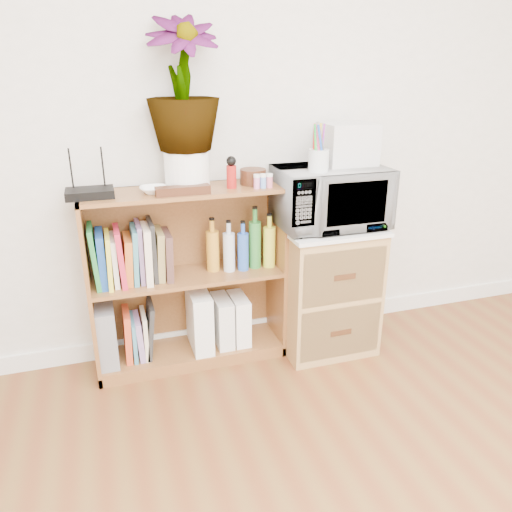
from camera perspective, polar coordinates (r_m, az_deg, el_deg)
name	(u,v)px	position (r m, az deg, el deg)	size (l,w,h in m)	color
skirting_board	(245,328)	(3.01, -1.22, -8.20)	(4.00, 0.02, 0.10)	white
bookshelf	(188,279)	(2.62, -7.77, -2.60)	(1.00, 0.30, 0.95)	brown
wicker_unit	(324,288)	(2.82, 7.83, -3.65)	(0.50, 0.45, 0.70)	#9E7542
microwave	(330,197)	(2.64, 8.48, 6.68)	(0.56, 0.38, 0.31)	silver
pen_cup	(318,160)	(2.48, 7.15, 10.78)	(0.10, 0.10, 0.11)	silver
small_appliance	(347,144)	(2.68, 10.40, 12.50)	(0.27, 0.22, 0.21)	silver
router	(90,193)	(2.42, -18.45, 6.83)	(0.21, 0.15, 0.04)	black
white_bowl	(154,190)	(2.42, -11.62, 7.41)	(0.13, 0.13, 0.03)	white
plant_pot	(187,170)	(2.48, -7.90, 9.75)	(0.22, 0.22, 0.18)	white
potted_plant	(183,84)	(2.43, -8.39, 18.85)	(0.34, 0.34, 0.60)	#367B31
trinket_box	(183,190)	(2.37, -8.37, 7.43)	(0.25, 0.06, 0.04)	#351B0E
kokeshi_doll	(231,177)	(2.47, -2.82, 9.02)	(0.05, 0.05, 0.11)	#A41614
wooden_bowl	(253,177)	(2.55, -0.35, 9.06)	(0.13, 0.13, 0.08)	#351E0E
paint_jars	(263,183)	(2.47, 0.82, 8.35)	(0.10, 0.04, 0.05)	#CE7299
file_box	(107,333)	(2.71, -16.71, -8.43)	(0.10, 0.25, 0.32)	slate
magazine_holder_left	(199,319)	(2.73, -6.48, -7.19)	(0.10, 0.26, 0.33)	white
magazine_holder_mid	(222,321)	(2.76, -3.86, -7.38)	(0.09, 0.22, 0.27)	silver
magazine_holder_right	(239,318)	(2.79, -1.98, -7.14)	(0.08, 0.21, 0.27)	white
cookbooks	(132,256)	(2.54, -13.99, 0.00)	(0.39, 0.20, 0.30)	#23833A
liquor_bottles	(251,241)	(2.63, -0.60, 1.67)	(0.45, 0.07, 0.32)	orange
lower_books	(138,334)	(2.72, -13.31, -8.64)	(0.16, 0.19, 0.29)	#CF4624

